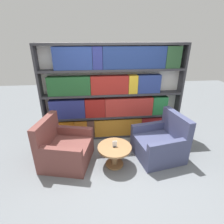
# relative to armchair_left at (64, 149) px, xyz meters

# --- Properties ---
(ground_plane) EXTENTS (14.00, 14.00, 0.00)m
(ground_plane) POSITION_rel_armchair_left_xyz_m (1.13, -0.44, -0.31)
(ground_plane) COLOR slate
(bookshelf) EXTENTS (3.42, 0.30, 2.34)m
(bookshelf) POSITION_rel_armchair_left_xyz_m (1.11, 0.96, 0.83)
(bookshelf) COLOR silver
(bookshelf) RESTS_ON ground_plane
(armchair_left) EXTENTS (1.12, 1.10, 0.98)m
(armchair_left) POSITION_rel_armchair_left_xyz_m (0.00, 0.00, 0.00)
(armchair_left) COLOR brown
(armchair_left) RESTS_ON ground_plane
(armchair_right) EXTENTS (1.08, 1.07, 0.98)m
(armchair_right) POSITION_rel_armchair_left_xyz_m (2.07, -0.00, 0.00)
(armchair_right) COLOR #42476B
(armchair_right) RESTS_ON ground_plane
(coffee_table) EXTENTS (0.68, 0.68, 0.45)m
(coffee_table) POSITION_rel_armchair_left_xyz_m (1.03, -0.21, 0.00)
(coffee_table) COLOR olive
(coffee_table) RESTS_ON ground_plane
(table_sign) EXTENTS (0.09, 0.06, 0.13)m
(table_sign) POSITION_rel_armchair_left_xyz_m (1.03, -0.21, 0.19)
(table_sign) COLOR black
(table_sign) RESTS_ON coffee_table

